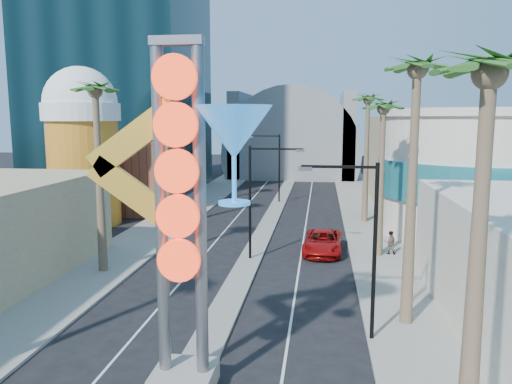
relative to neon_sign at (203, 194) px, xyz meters
name	(u,v)px	position (x,y,z in m)	size (l,w,h in m)	color
sidewalk_west	(179,215)	(-10.32, 32.04, -7.23)	(5.00, 100.00, 0.15)	gray
sidewalk_east	(369,220)	(8.68, 32.04, -7.23)	(5.00, 100.00, 0.15)	gray
median	(274,212)	(-0.82, 35.04, -7.23)	(1.60, 84.00, 0.15)	gray
hotel_tower	(119,2)	(-22.82, 49.04, 17.69)	(20.00, 20.00, 50.00)	black
brick_filler_west	(128,173)	(-16.82, 35.04, -3.31)	(10.00, 10.00, 8.00)	brown
filler_east	(415,159)	(15.18, 45.04, -2.31)	(10.00, 20.00, 10.00)	tan
beer_mug	(83,140)	(-17.82, 27.04, 0.54)	(7.00, 7.00, 14.50)	#BD7119
turquoise_building	(480,174)	(17.18, 27.04, -2.06)	(16.60, 16.60, 10.60)	beige
canopy	(293,151)	(-0.82, 69.04, -3.00)	(22.00, 16.00, 22.00)	slate
neon_sign	(203,194)	(0.00, 0.00, 0.00)	(6.53, 2.60, 12.55)	gray
streetlight_0	(258,191)	(-0.27, 17.04, -2.43)	(3.79, 0.25, 8.00)	black
streetlight_1	(275,161)	(-1.36, 41.04, -2.43)	(3.79, 0.25, 8.00)	black
streetlight_2	(364,235)	(5.91, 5.04, -2.47)	(3.45, 0.25, 8.00)	black
palm_1	(96,102)	(-9.82, 13.04, 3.52)	(2.40, 2.40, 12.70)	brown
palm_2	(166,122)	(-9.82, 27.04, 2.17)	(2.40, 2.40, 11.20)	brown
palm_3	(199,121)	(-9.82, 39.04, 2.17)	(2.40, 2.40, 11.20)	brown
palm_4	(488,98)	(8.18, -2.96, 3.07)	(2.40, 2.40, 12.20)	brown
palm_5	(417,87)	(8.18, 7.04, 3.96)	(2.40, 2.40, 13.20)	brown
palm_6	(383,117)	(8.18, 19.04, 2.62)	(2.40, 2.40, 11.70)	brown
palm_7	(368,107)	(8.18, 31.04, 3.52)	(2.40, 2.40, 12.70)	brown
red_pickup	(323,242)	(4.24, 19.58, -6.48)	(2.73, 5.93, 1.65)	#A60D0C
pedestrian_b	(390,242)	(9.04, 19.43, -6.32)	(0.82, 0.64, 1.68)	gray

